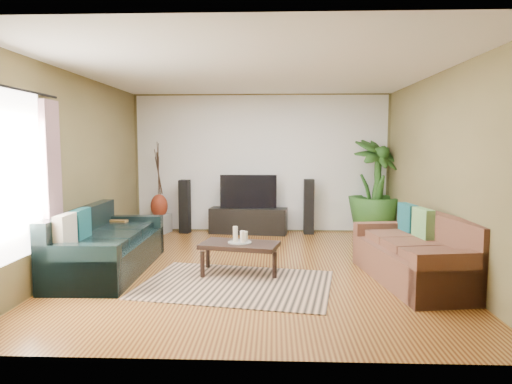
{
  "coord_description": "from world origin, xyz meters",
  "views": [
    {
      "loc": [
        0.26,
        -6.24,
        1.73
      ],
      "look_at": [
        0.0,
        0.2,
        1.05
      ],
      "focal_mm": 32.0,
      "sensor_mm": 36.0,
      "label": 1
    }
  ],
  "objects_px": {
    "pedestal": "(160,223)",
    "tv_stand": "(248,221)",
    "coffee_table": "(240,258)",
    "vase": "(159,206)",
    "television": "(248,191)",
    "potted_plant": "(376,188)",
    "side_table": "(119,234)",
    "speaker_right": "(309,207)",
    "sofa_right": "(414,248)",
    "speaker_left": "(185,206)",
    "sofa_left": "(109,240)"
  },
  "relations": [
    {
      "from": "pedestal",
      "to": "tv_stand",
      "type": "bearing_deg",
      "value": 0.0
    },
    {
      "from": "coffee_table",
      "to": "tv_stand",
      "type": "height_order",
      "value": "tv_stand"
    },
    {
      "from": "vase",
      "to": "television",
      "type": "bearing_deg",
      "value": 0.0
    },
    {
      "from": "potted_plant",
      "to": "vase",
      "type": "height_order",
      "value": "potted_plant"
    },
    {
      "from": "pedestal",
      "to": "side_table",
      "type": "xyz_separation_m",
      "value": [
        -0.26,
        -1.58,
        0.1
      ]
    },
    {
      "from": "television",
      "to": "speaker_right",
      "type": "bearing_deg",
      "value": 0.0
    },
    {
      "from": "coffee_table",
      "to": "vase",
      "type": "bearing_deg",
      "value": 135.08
    },
    {
      "from": "side_table",
      "to": "sofa_right",
      "type": "bearing_deg",
      "value": -19.02
    },
    {
      "from": "speaker_left",
      "to": "vase",
      "type": "relative_size",
      "value": 2.25
    },
    {
      "from": "sofa_left",
      "to": "vase",
      "type": "height_order",
      "value": "sofa_left"
    },
    {
      "from": "coffee_table",
      "to": "pedestal",
      "type": "xyz_separation_m",
      "value": [
        -1.79,
        2.77,
        -0.03
      ]
    },
    {
      "from": "sofa_right",
      "to": "television",
      "type": "distance_m",
      "value": 3.81
    },
    {
      "from": "sofa_left",
      "to": "speaker_right",
      "type": "distance_m",
      "value": 3.99
    },
    {
      "from": "tv_stand",
      "to": "side_table",
      "type": "relative_size",
      "value": 2.69
    },
    {
      "from": "sofa_right",
      "to": "pedestal",
      "type": "height_order",
      "value": "sofa_right"
    },
    {
      "from": "tv_stand",
      "to": "television",
      "type": "distance_m",
      "value": 0.57
    },
    {
      "from": "sofa_left",
      "to": "speaker_left",
      "type": "relative_size",
      "value": 2.17
    },
    {
      "from": "coffee_table",
      "to": "side_table",
      "type": "xyz_separation_m",
      "value": [
        -2.05,
        1.19,
        0.07
      ]
    },
    {
      "from": "tv_stand",
      "to": "sofa_left",
      "type": "bearing_deg",
      "value": -115.82
    },
    {
      "from": "sofa_right",
      "to": "pedestal",
      "type": "relative_size",
      "value": 5.55
    },
    {
      "from": "side_table",
      "to": "pedestal",
      "type": "bearing_deg",
      "value": 80.52
    },
    {
      "from": "sofa_left",
      "to": "speaker_right",
      "type": "height_order",
      "value": "speaker_right"
    },
    {
      "from": "sofa_left",
      "to": "side_table",
      "type": "height_order",
      "value": "sofa_left"
    },
    {
      "from": "speaker_right",
      "to": "side_table",
      "type": "height_order",
      "value": "speaker_right"
    },
    {
      "from": "television",
      "to": "coffee_table",
      "type": "bearing_deg",
      "value": -89.19
    },
    {
      "from": "tv_stand",
      "to": "television",
      "type": "xyz_separation_m",
      "value": [
        0.0,
        0.0,
        0.57
      ]
    },
    {
      "from": "sofa_right",
      "to": "television",
      "type": "xyz_separation_m",
      "value": [
        -2.25,
        3.05,
        0.39
      ]
    },
    {
      "from": "potted_plant",
      "to": "pedestal",
      "type": "height_order",
      "value": "potted_plant"
    },
    {
      "from": "television",
      "to": "vase",
      "type": "relative_size",
      "value": 2.36
    },
    {
      "from": "sofa_right",
      "to": "potted_plant",
      "type": "bearing_deg",
      "value": 167.9
    },
    {
      "from": "potted_plant",
      "to": "vase",
      "type": "relative_size",
      "value": 3.95
    },
    {
      "from": "tv_stand",
      "to": "potted_plant",
      "type": "xyz_separation_m",
      "value": [
        2.42,
        -0.1,
        0.66
      ]
    },
    {
      "from": "speaker_right",
      "to": "pedestal",
      "type": "height_order",
      "value": "speaker_right"
    },
    {
      "from": "sofa_right",
      "to": "coffee_table",
      "type": "distance_m",
      "value": 2.24
    },
    {
      "from": "speaker_left",
      "to": "potted_plant",
      "type": "bearing_deg",
      "value": 6.52
    },
    {
      "from": "speaker_left",
      "to": "speaker_right",
      "type": "relative_size",
      "value": 0.98
    },
    {
      "from": "television",
      "to": "side_table",
      "type": "xyz_separation_m",
      "value": [
        -2.01,
        -1.58,
        -0.54
      ]
    },
    {
      "from": "tv_stand",
      "to": "television",
      "type": "relative_size",
      "value": 1.36
    },
    {
      "from": "side_table",
      "to": "speaker_right",
      "type": "bearing_deg",
      "value": 26.48
    },
    {
      "from": "potted_plant",
      "to": "side_table",
      "type": "distance_m",
      "value": 4.71
    },
    {
      "from": "television",
      "to": "vase",
      "type": "height_order",
      "value": "television"
    },
    {
      "from": "coffee_table",
      "to": "speaker_left",
      "type": "xyz_separation_m",
      "value": [
        -1.28,
        2.77,
        0.31
      ]
    },
    {
      "from": "speaker_right",
      "to": "side_table",
      "type": "bearing_deg",
      "value": -154.4
    },
    {
      "from": "speaker_right",
      "to": "vase",
      "type": "bearing_deg",
      "value": 179.12
    },
    {
      "from": "speaker_left",
      "to": "tv_stand",
      "type": "bearing_deg",
      "value": 8.06
    },
    {
      "from": "sofa_right",
      "to": "pedestal",
      "type": "distance_m",
      "value": 5.04
    },
    {
      "from": "television",
      "to": "potted_plant",
      "type": "distance_m",
      "value": 2.42
    },
    {
      "from": "sofa_left",
      "to": "pedestal",
      "type": "bearing_deg",
      "value": -0.73
    },
    {
      "from": "vase",
      "to": "side_table",
      "type": "bearing_deg",
      "value": -99.48
    },
    {
      "from": "sofa_left",
      "to": "potted_plant",
      "type": "bearing_deg",
      "value": -58.49
    }
  ]
}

